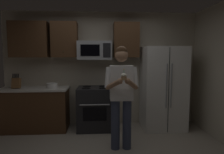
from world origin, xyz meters
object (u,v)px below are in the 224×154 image
Objects in this scene: microwave at (95,51)px; bowl_large_white at (52,85)px; oven_range at (95,108)px; knife_block at (16,83)px; person at (121,92)px; refrigerator at (163,88)px; cupcake at (124,76)px.

microwave is 1.18m from bowl_large_white.
oven_range is 1.74m from knife_block.
person is at bearing -25.18° from knife_block.
knife_block is at bearing -179.25° from bowl_large_white.
person is at bearing -136.51° from refrigerator.
refrigerator reaches higher than cupcake.
person is (-1.04, -0.98, 0.10)m from refrigerator.
oven_range is 1.65m from cupcake.
oven_range is 4.01× the size of bowl_large_white.
oven_range is 1.24m from person.
knife_block is 0.18× the size of person.
person reaches higher than bowl_large_white.
knife_block reaches higher than bowl_large_white.
knife_block is at bearing 179.82° from refrigerator.
knife_block is at bearing -178.97° from oven_range.
oven_range is 1.56m from refrigerator.
person is (0.46, -1.02, 0.53)m from oven_range.
knife_block is (-1.64, -0.03, 0.57)m from oven_range.
oven_range is at bearing 178.50° from refrigerator.
oven_range is at bearing 1.26° from bowl_large_white.
knife_block is 1.84× the size of cupcake.
refrigerator is at bearing -0.46° from bowl_large_white.
oven_range is 5.36× the size of cupcake.
microwave is 1.43m from person.
microwave is 3.18× the size of bowl_large_white.
oven_range is 1.26× the size of microwave.
microwave is at bearing 8.72° from bowl_large_white.
bowl_large_white is 1.94m from cupcake.
microwave is 1.60m from cupcake.
microwave is at bearing 5.18° from knife_block.
person is (0.46, -1.14, -0.72)m from microwave.
microwave reaches higher than person.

